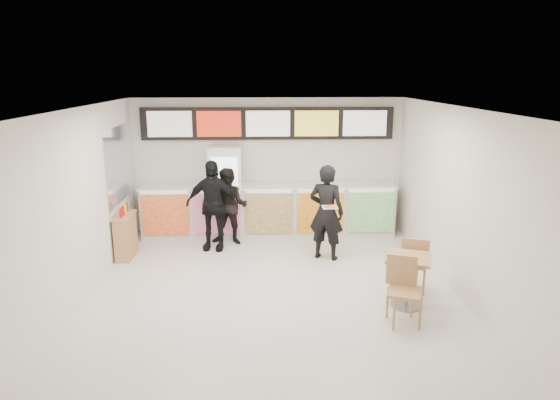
{
  "coord_description": "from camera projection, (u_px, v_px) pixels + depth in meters",
  "views": [
    {
      "loc": [
        -0.21,
        -7.54,
        3.49
      ],
      "look_at": [
        0.17,
        1.2,
        1.28
      ],
      "focal_mm": 32.0,
      "sensor_mm": 36.0,
      "label": 1
    }
  ],
  "objects": [
    {
      "name": "menu_board",
      "position": [
        268.0,
        123.0,
        10.87
      ],
      "size": [
        5.5,
        0.14,
        0.7
      ],
      "color": "black",
      "rests_on": "wall_back"
    },
    {
      "name": "condiment_ledge",
      "position": [
        126.0,
        235.0,
        9.71
      ],
      "size": [
        0.31,
        0.77,
        1.03
      ],
      "color": "tan",
      "rests_on": "floor"
    },
    {
      "name": "mirror_panel",
      "position": [
        120.0,
        164.0,
        9.99
      ],
      "size": [
        0.01,
        2.0,
        1.5
      ],
      "primitive_type": "cube",
      "color": "#B2B7BF",
      "rests_on": "wall_left"
    },
    {
      "name": "floor",
      "position": [
        273.0,
        294.0,
        8.17
      ],
      "size": [
        7.0,
        7.0,
        0.0
      ],
      "primitive_type": "plane",
      "color": "beige",
      "rests_on": "ground"
    },
    {
      "name": "ceiling",
      "position": [
        272.0,
        108.0,
        7.43
      ],
      "size": [
        7.0,
        7.0,
        0.0
      ],
      "primitive_type": "plane",
      "rotation": [
        3.14,
        0.0,
        0.0
      ],
      "color": "white",
      "rests_on": "wall_back"
    },
    {
      "name": "service_counter",
      "position": [
        269.0,
        210.0,
        11.02
      ],
      "size": [
        5.56,
        0.77,
        1.14
      ],
      "color": "silver",
      "rests_on": "floor"
    },
    {
      "name": "customer_mid",
      "position": [
        212.0,
        205.0,
        10.06
      ],
      "size": [
        1.14,
        0.62,
        1.85
      ],
      "primitive_type": "imported",
      "rotation": [
        0.0,
        0.0,
        -0.16
      ],
      "color": "black",
      "rests_on": "floor"
    },
    {
      "name": "wall_left",
      "position": [
        78.0,
        207.0,
        7.68
      ],
      "size": [
        0.0,
        7.0,
        7.0
      ],
      "primitive_type": "plane",
      "rotation": [
        1.57,
        0.0,
        1.57
      ],
      "color": "silver",
      "rests_on": "floor"
    },
    {
      "name": "pizza_slice",
      "position": [
        330.0,
        207.0,
        9.04
      ],
      "size": [
        0.36,
        0.36,
        0.02
      ],
      "color": "beige",
      "rests_on": "customer_main"
    },
    {
      "name": "cafe_table",
      "position": [
        408.0,
        272.0,
        7.6
      ],
      "size": [
        1.01,
        1.71,
        0.97
      ],
      "rotation": [
        0.0,
        0.0,
        -0.36
      ],
      "color": "tan",
      "rests_on": "floor"
    },
    {
      "name": "customer_main",
      "position": [
        326.0,
        212.0,
        9.53
      ],
      "size": [
        0.8,
        0.68,
        1.85
      ],
      "primitive_type": "imported",
      "rotation": [
        0.0,
        0.0,
        2.73
      ],
      "color": "black",
      "rests_on": "floor"
    },
    {
      "name": "drinks_fridge",
      "position": [
        226.0,
        192.0,
        10.9
      ],
      "size": [
        0.7,
        0.67,
        2.0
      ],
      "color": "white",
      "rests_on": "floor"
    },
    {
      "name": "wall_back",
      "position": [
        268.0,
        166.0,
        11.19
      ],
      "size": [
        6.0,
        0.0,
        6.0
      ],
      "primitive_type": "plane",
      "rotation": [
        1.57,
        0.0,
        0.0
      ],
      "color": "silver",
      "rests_on": "floor"
    },
    {
      "name": "customer_left",
      "position": [
        229.0,
        207.0,
        10.41
      ],
      "size": [
        0.89,
        0.75,
        1.62
      ],
      "primitive_type": "imported",
      "rotation": [
        0.0,
        0.0,
        -0.19
      ],
      "color": "black",
      "rests_on": "floor"
    },
    {
      "name": "wall_right",
      "position": [
        461.0,
        203.0,
        7.93
      ],
      "size": [
        0.0,
        7.0,
        7.0
      ],
      "primitive_type": "plane",
      "rotation": [
        1.57,
        0.0,
        -1.57
      ],
      "color": "silver",
      "rests_on": "floor"
    }
  ]
}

